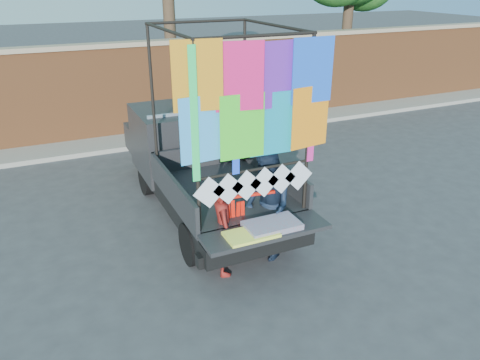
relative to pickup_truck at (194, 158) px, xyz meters
name	(u,v)px	position (x,y,z in m)	size (l,w,h in m)	color
ground	(262,247)	(0.39, -2.27, -0.90)	(90.00, 90.00, 0.00)	#38383A
brick_wall	(151,87)	(0.39, 4.73, 0.43)	(30.00, 0.45, 2.61)	#97542C
curb	(161,137)	(0.39, 4.03, -0.84)	(30.00, 1.20, 0.12)	gray
pickup_truck	(194,158)	(0.00, 0.00, 0.00)	(2.25, 5.64, 3.55)	black
woman	(223,229)	(-0.46, -2.65, -0.15)	(0.55, 0.36, 1.50)	maroon
man	(267,206)	(0.35, -2.50, 0.00)	(0.88, 0.68, 1.80)	#142033
streamer_bundle	(240,208)	(-0.16, -2.58, 0.11)	(0.93, 0.17, 0.64)	red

